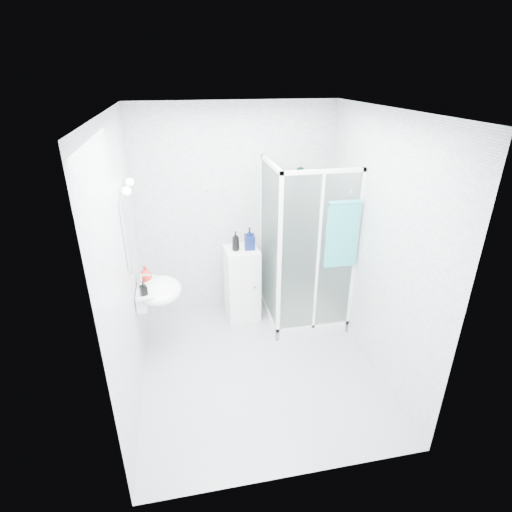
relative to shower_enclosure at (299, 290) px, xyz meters
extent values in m
cube|color=silver|center=(-0.67, -0.77, 0.85)|extent=(2.40, 2.60, 2.60)
cube|color=#A6A8AB|center=(-0.67, -0.77, -0.44)|extent=(2.40, 2.60, 0.01)
cube|color=silver|center=(-0.67, -0.77, 2.15)|extent=(2.40, 2.60, 0.01)
cube|color=white|center=(0.08, 0.08, -0.39)|extent=(0.90, 0.90, 0.12)
cube|color=white|center=(-0.35, 0.08, 1.53)|extent=(0.04, 0.90, 0.04)
cube|color=white|center=(0.08, -0.35, 1.53)|extent=(0.90, 0.04, 0.04)
cube|color=white|center=(-0.35, -0.35, 0.55)|extent=(0.04, 0.04, 2.00)
cube|color=white|center=(-0.36, 0.08, 0.59)|extent=(0.02, 0.82, 1.84)
cube|color=white|center=(0.08, -0.36, 0.59)|extent=(0.82, 0.02, 1.84)
cube|color=white|center=(0.08, -0.35, 0.59)|extent=(0.03, 0.04, 1.84)
cylinder|color=silver|center=(0.08, 0.47, 0.90)|extent=(0.02, 0.02, 1.00)
cylinder|color=silver|center=(0.08, 0.44, 1.37)|extent=(0.09, 0.05, 0.09)
cylinder|color=silver|center=(0.13, 0.50, 0.60)|extent=(0.12, 0.04, 0.12)
cylinder|color=silver|center=(0.36, -0.39, 1.33)|extent=(0.03, 0.05, 0.03)
cube|color=white|center=(-1.81, -0.32, 0.30)|extent=(0.10, 0.40, 0.18)
ellipsoid|color=white|center=(-1.63, -0.32, 0.35)|extent=(0.46, 0.56, 0.20)
cube|color=white|center=(-1.75, -0.32, 0.40)|extent=(0.16, 0.50, 0.02)
cylinder|color=silver|center=(-1.81, -0.32, 0.48)|extent=(0.04, 0.04, 0.16)
cylinder|color=silver|center=(-1.76, -0.32, 0.55)|extent=(0.12, 0.02, 0.02)
cube|color=white|center=(-1.85, -0.32, 1.05)|extent=(0.02, 0.60, 0.70)
cylinder|color=silver|center=(-1.84, -0.48, 1.47)|extent=(0.05, 0.04, 0.04)
sphere|color=white|center=(-1.80, -0.48, 1.47)|extent=(0.08, 0.08, 0.08)
cylinder|color=silver|center=(-1.84, -0.16, 1.47)|extent=(0.05, 0.04, 0.04)
sphere|color=white|center=(-1.80, -0.16, 1.47)|extent=(0.08, 0.08, 0.08)
cylinder|color=silver|center=(-1.02, 0.50, 1.17)|extent=(0.02, 0.04, 0.02)
sphere|color=silver|center=(-1.02, 0.48, 1.17)|extent=(0.03, 0.03, 0.03)
cylinder|color=silver|center=(-0.82, 0.50, 1.17)|extent=(0.02, 0.04, 0.02)
sphere|color=silver|center=(-0.82, 0.48, 1.17)|extent=(0.03, 0.03, 0.03)
cube|color=white|center=(-0.67, 0.24, 0.03)|extent=(0.41, 0.41, 0.95)
cube|color=white|center=(-0.67, 0.05, 0.03)|extent=(0.35, 0.03, 0.81)
sphere|color=#C7541C|center=(-0.54, 0.03, 0.07)|extent=(0.03, 0.03, 0.03)
cube|color=teal|center=(0.32, -0.40, 0.85)|extent=(0.35, 0.04, 0.72)
cylinder|color=teal|center=(0.32, -0.40, 1.21)|extent=(0.35, 0.05, 0.05)
imported|color=black|center=(-0.74, 0.21, 0.62)|extent=(0.10, 0.10, 0.24)
imported|color=#0B1646|center=(-0.57, 0.22, 0.64)|extent=(0.13, 0.13, 0.27)
imported|color=red|center=(-1.76, -0.19, 0.50)|extent=(0.16, 0.16, 0.17)
imported|color=black|center=(-1.77, -0.49, 0.49)|extent=(0.09, 0.09, 0.15)
camera|label=1|loc=(-1.35, -4.07, 2.44)|focal=28.00mm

